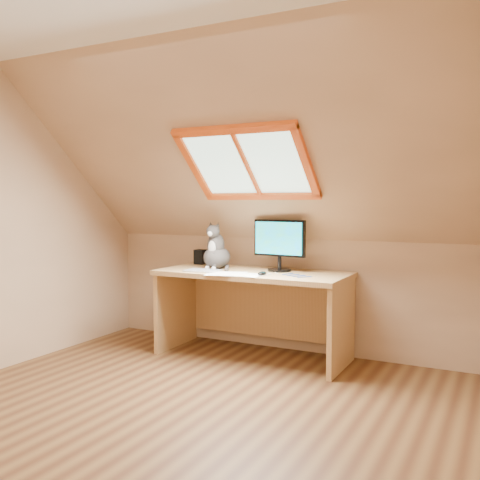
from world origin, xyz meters
The scene contains 10 objects.
ground centered at (0.00, 0.00, 0.00)m, with size 3.50×3.50×0.00m, color brown.
room_shell centered at (0.00, -0.09, 1.43)m, with size 3.52×3.52×2.41m.
desk centered at (-0.12, 1.45, 0.51)m, with size 1.62×0.71×0.74m.
monitor centered at (0.08, 1.49, 0.99)m, with size 0.47×0.20×0.44m.
cat centered at (-0.48, 1.40, 0.89)m, with size 0.23×0.28×0.42m.
desk_speaker centered at (-0.79, 1.63, 0.81)m, with size 0.10×0.10×0.14m, color black.
graphics_tablet centered at (-0.49, 1.18, 0.74)m, with size 0.28×0.20×0.01m, color #B2B2B7.
mouse centered at (0.06, 1.18, 0.75)m, with size 0.06×0.10×0.03m, color black.
papers centered at (-0.14, 1.12, 0.74)m, with size 0.35×0.30×0.01m.
cables centered at (0.22, 1.26, 0.74)m, with size 0.51×0.26×0.01m.
Camera 1 is at (1.84, -2.67, 1.32)m, focal length 40.00 mm.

